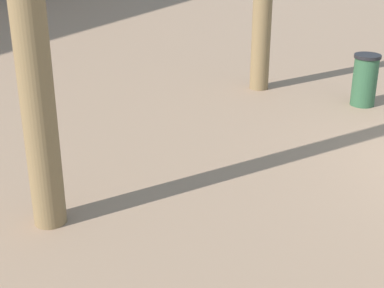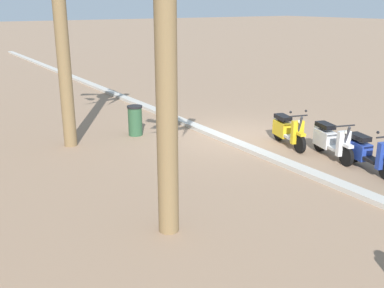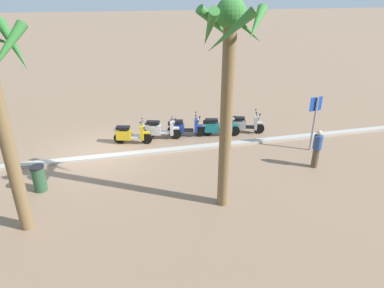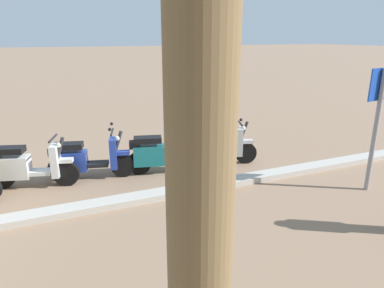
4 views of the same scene
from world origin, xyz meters
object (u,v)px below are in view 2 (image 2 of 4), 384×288
(scooter_white_mid_rear, at_px, (330,140))
(scooter_yellow_tail_end, at_px, (287,130))
(scooter_blue_second_in_line, at_px, (366,152))
(litter_bin, at_px, (135,120))

(scooter_white_mid_rear, relative_size, scooter_yellow_tail_end, 1.00)
(scooter_blue_second_in_line, distance_m, scooter_yellow_tail_end, 2.55)
(litter_bin, bearing_deg, scooter_yellow_tail_end, -135.58)
(litter_bin, bearing_deg, scooter_white_mid_rear, -143.41)
(scooter_blue_second_in_line, height_order, litter_bin, scooter_blue_second_in_line)
(scooter_blue_second_in_line, relative_size, litter_bin, 1.88)
(scooter_white_mid_rear, bearing_deg, litter_bin, 36.59)
(scooter_blue_second_in_line, bearing_deg, litter_bin, 30.96)
(litter_bin, bearing_deg, scooter_blue_second_in_line, -149.04)
(scooter_blue_second_in_line, height_order, scooter_white_mid_rear, scooter_blue_second_in_line)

